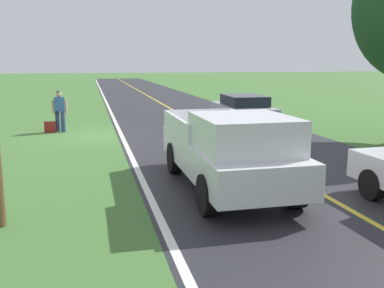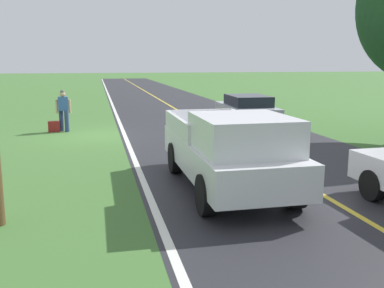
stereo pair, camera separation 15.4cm
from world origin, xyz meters
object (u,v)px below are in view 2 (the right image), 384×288
suitcase_carried (54,127)px  pickup_truck_passing (230,149)px  hitchhiker_walking (63,108)px  sedan_near_oncoming (247,110)px

suitcase_carried → pickup_truck_passing: (-4.67, 9.59, 0.74)m
hitchhiker_walking → suitcase_carried: 0.86m
suitcase_carried → sedan_near_oncoming: sedan_near_oncoming is taller
suitcase_carried → pickup_truck_passing: pickup_truck_passing is taller
sedan_near_oncoming → hitchhiker_walking: bearing=-1.4°
hitchhiker_walking → suitcase_carried: size_ratio=3.80×
suitcase_carried → hitchhiker_walking: bearing=100.9°
pickup_truck_passing → sedan_near_oncoming: pickup_truck_passing is taller
hitchhiker_walking → sedan_near_oncoming: (-8.04, 0.20, -0.23)m
suitcase_carried → pickup_truck_passing: bearing=23.2°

